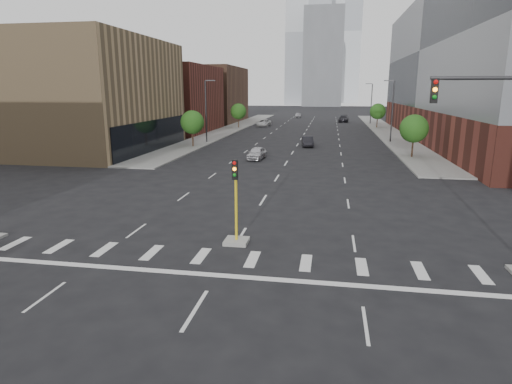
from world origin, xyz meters
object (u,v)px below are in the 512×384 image
(car_distant, at_px, (298,115))
(car_far_left, at_px, (264,123))
(car_deep_right, at_px, (344,119))
(car_near_left, at_px, (257,153))
(median_traffic_signal, at_px, (236,225))
(car_mid_right, at_px, (307,141))

(car_distant, bearing_deg, car_far_left, -101.44)
(car_deep_right, bearing_deg, car_near_left, -95.81)
(median_traffic_signal, relative_size, car_distant, 1.07)
(median_traffic_signal, distance_m, car_deep_right, 86.84)
(median_traffic_signal, distance_m, car_far_left, 71.80)
(car_mid_right, bearing_deg, median_traffic_signal, -99.08)
(car_far_left, xyz_separation_m, car_deep_right, (17.22, 15.34, 0.05))
(car_far_left, bearing_deg, car_deep_right, 44.87)
(median_traffic_signal, bearing_deg, car_deep_right, 84.93)
(median_traffic_signal, bearing_deg, car_distant, 92.55)
(car_near_left, distance_m, car_far_left, 44.38)
(car_distant, bearing_deg, car_deep_right, -53.46)
(car_far_left, bearing_deg, car_mid_right, -67.62)
(car_near_left, height_order, car_deep_right, car_deep_right)
(median_traffic_signal, xyz_separation_m, car_distant, (-4.53, 101.75, -0.27))
(car_mid_right, relative_size, car_distant, 1.03)
(car_far_left, bearing_deg, car_distant, 83.84)
(median_traffic_signal, bearing_deg, car_mid_right, 87.82)
(car_near_left, distance_m, car_mid_right, 13.29)
(median_traffic_signal, xyz_separation_m, car_near_left, (-3.58, 27.19, -0.27))
(car_deep_right, relative_size, car_distant, 1.33)
(car_deep_right, xyz_separation_m, car_distant, (-12.20, 15.25, -0.09))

